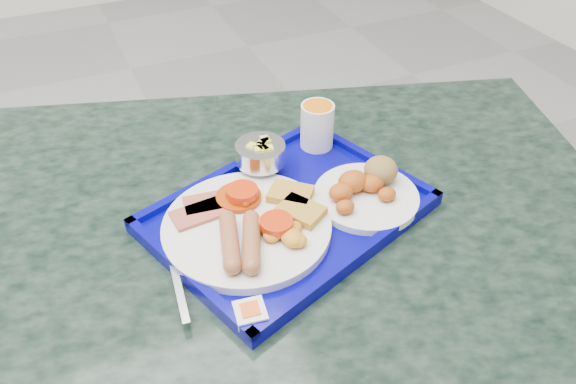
# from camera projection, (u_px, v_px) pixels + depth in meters

# --- Properties ---
(table) EXTENTS (1.41, 1.14, 0.76)m
(table) POSITION_uv_depth(u_px,v_px,m) (268.00, 292.00, 1.06)
(table) COLOR slate
(table) RESTS_ON floor
(tray) EXTENTS (0.50, 0.44, 0.03)m
(tray) POSITION_uv_depth(u_px,v_px,m) (288.00, 213.00, 0.93)
(tray) COLOR #040280
(tray) RESTS_ON table
(main_plate) EXTENTS (0.27, 0.27, 0.04)m
(main_plate) POSITION_uv_depth(u_px,v_px,m) (251.00, 224.00, 0.88)
(main_plate) COLOR white
(main_plate) RESTS_ON tray
(bread_plate) EXTENTS (0.18, 0.18, 0.06)m
(bread_plate) POSITION_uv_depth(u_px,v_px,m) (367.00, 189.00, 0.94)
(bread_plate) COLOR white
(bread_plate) RESTS_ON tray
(fruit_bowl) EXTENTS (0.09, 0.09, 0.06)m
(fruit_bowl) POSITION_uv_depth(u_px,v_px,m) (261.00, 154.00, 0.98)
(fruit_bowl) COLOR silver
(fruit_bowl) RESTS_ON tray
(juice_cup) EXTENTS (0.06, 0.06, 0.09)m
(juice_cup) POSITION_uv_depth(u_px,v_px,m) (317.00, 125.00, 1.04)
(juice_cup) COLOR white
(juice_cup) RESTS_ON tray
(spoon) EXTENTS (0.03, 0.17, 0.01)m
(spoon) POSITION_uv_depth(u_px,v_px,m) (187.00, 241.00, 0.86)
(spoon) COLOR silver
(spoon) RESTS_ON tray
(knife) EXTENTS (0.03, 0.16, 0.00)m
(knife) POSITION_uv_depth(u_px,v_px,m) (177.00, 282.00, 0.80)
(knife) COLOR silver
(knife) RESTS_ON tray
(jam_packet) EXTENTS (0.05, 0.05, 0.02)m
(jam_packet) POSITION_uv_depth(u_px,v_px,m) (250.00, 313.00, 0.75)
(jam_packet) COLOR white
(jam_packet) RESTS_ON tray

